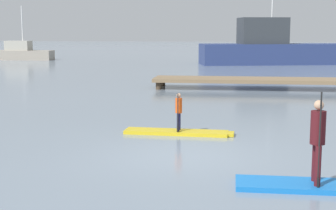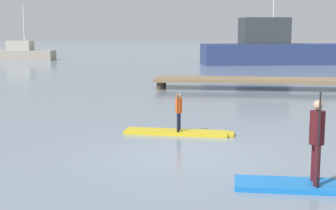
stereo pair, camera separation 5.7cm
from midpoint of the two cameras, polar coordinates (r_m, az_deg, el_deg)
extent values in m
plane|color=gray|center=(12.21, 1.91, -5.62)|extent=(240.00, 240.00, 0.00)
cube|color=gold|center=(14.57, 1.04, -3.10)|extent=(3.01, 0.77, 0.10)
cube|color=gold|center=(14.42, 7.12, -3.29)|extent=(0.26, 0.47, 0.09)
cylinder|color=#19194C|center=(14.61, 1.40, -1.83)|extent=(0.08, 0.08, 0.52)
cylinder|color=#19194C|center=(14.39, 1.27, -1.99)|extent=(0.08, 0.08, 0.52)
cylinder|color=#E54C14|center=(14.42, 1.34, -0.06)|extent=(0.20, 0.20, 0.43)
sphere|color=tan|center=(14.38, 1.35, 1.11)|extent=(0.12, 0.12, 0.12)
cylinder|color=black|center=(14.29, 1.24, -0.88)|extent=(0.03, 0.03, 1.10)
cube|color=black|center=(14.37, 1.24, -2.69)|extent=(0.04, 0.14, 0.18)
cube|color=blue|center=(10.10, 17.93, -8.78)|extent=(3.54, 0.85, 0.10)
cylinder|color=#4C1419|center=(10.09, 16.38, -6.18)|extent=(0.12, 0.12, 0.76)
cylinder|color=#4C1419|center=(9.78, 16.68, -6.67)|extent=(0.12, 0.12, 0.76)
cylinder|color=#4C1419|center=(9.78, 16.70, -2.48)|extent=(0.28, 0.28, 0.63)
sphere|color=tan|center=(9.71, 16.81, -0.01)|extent=(0.18, 0.18, 0.18)
cylinder|color=black|center=(9.62, 16.85, -3.83)|extent=(0.03, 0.03, 1.77)
cube|color=black|center=(9.81, 16.65, -8.38)|extent=(0.03, 0.14, 0.18)
cube|color=navy|center=(45.35, 12.03, 5.67)|extent=(13.17, 6.07, 1.79)
cube|color=#33383D|center=(45.01, 10.86, 8.26)|extent=(4.51, 3.49, 2.26)
cube|color=#9E9384|center=(53.19, -16.61, 5.44)|extent=(7.46, 1.83, 0.96)
cube|color=#B2AD9E|center=(53.04, -16.38, 6.48)|extent=(2.43, 1.46, 0.96)
cylinder|color=silver|center=(52.84, -15.99, 8.89)|extent=(0.12, 0.12, 3.46)
cube|color=#846B4C|center=(26.02, 11.18, 2.77)|extent=(11.38, 2.11, 0.18)
cylinder|color=#473828|center=(25.51, -0.91, 2.40)|extent=(0.28, 0.28, 0.55)
cylinder|color=#473828|center=(26.99, -0.44, 2.74)|extent=(0.28, 0.28, 0.55)
camera|label=1|loc=(0.03, -89.88, 0.02)|focal=53.81mm
camera|label=2|loc=(0.03, 90.12, -0.02)|focal=53.81mm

